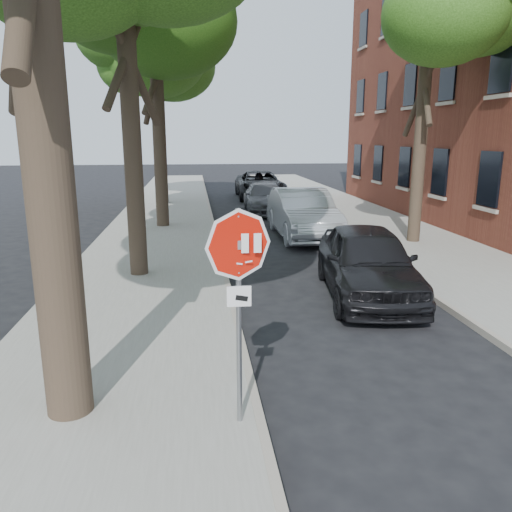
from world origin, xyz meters
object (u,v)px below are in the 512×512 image
Objects in this scene: stop_sign at (239,277)px; car_a at (367,262)px; tree_far at (158,59)px; car_d at (260,185)px; car_c at (265,198)px; tree_right at (428,9)px; car_b at (303,214)px; tree_mid_b at (153,6)px.

stop_sign is 0.56× the size of car_a.
tree_far is 1.67× the size of car_d.
car_d is (0.48, 5.43, 0.10)m from car_c.
tree_right is at bearing 56.62° from stop_sign.
tree_far is at bearing 118.87° from car_b.
tree_mid_b is 2.02× the size of car_b.
stop_sign is 0.25× the size of tree_mid_b.
car_b is at bearing 155.80° from tree_right.
car_c is (-3.85, 7.55, -6.54)m from tree_right.
tree_right is 2.00× the size of car_c.
car_b is (0.00, 6.73, 0.06)m from car_a.
tree_right reaches higher than car_a.
stop_sign is at bearing -84.54° from tree_far.
tree_mid_b reaches higher than tree_right.
tree_mid_b reaches higher than car_c.
tree_mid_b is at bearing 126.16° from car_a.
stop_sign is 0.28× the size of tree_right.
tree_right reaches higher than stop_sign.
car_d is (0.00, 11.46, -0.07)m from car_b.
car_a is at bearing -88.64° from car_d.
tree_mid_b is 9.09m from car_b.
car_c is 5.45m from car_d.
tree_far is at bearing -158.23° from car_d.
car_c is 0.83× the size of car_d.
car_d reaches higher than car_c.
tree_far is (-0.30, 6.99, -0.78)m from tree_mid_b.
car_c is at bearing 94.07° from car_b.
car_d is (0.00, 18.19, -0.01)m from car_a.
car_c is at bearing 80.93° from stop_sign.
car_b is at bearing 74.19° from stop_sign.
car_a is 18.20m from car_d.
car_b is at bearing -60.70° from tree_far.
tree_far is 8.58m from car_d.
car_a is at bearing -122.94° from tree_right.
car_b is (-3.38, 1.52, -6.37)m from tree_right.
tree_mid_b is at bearing -139.14° from car_c.
car_d is at bearing 20.41° from tree_far.
car_d is at bearing 104.59° from tree_right.
tree_far is at bearing 128.34° from tree_right.
tree_right is at bearing 64.66° from car_a.
stop_sign is 23.38m from car_d.
tree_mid_b is 2.22× the size of car_c.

